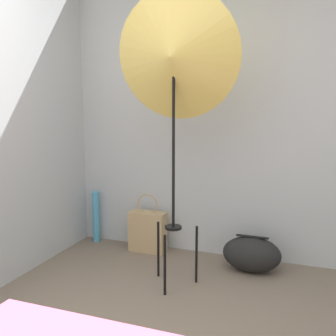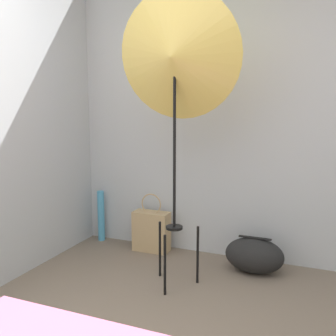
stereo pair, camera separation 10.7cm
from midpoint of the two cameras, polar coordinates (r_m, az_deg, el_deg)
The scene contains 6 objects.
wall_back at distance 3.55m, azimuth 9.67°, elevation 7.69°, with size 8.00×0.05×2.60m.
wall_side_left at distance 3.25m, azimuth -21.62°, elevation 7.02°, with size 0.05×8.00×2.60m.
photo_umbrella at distance 2.90m, azimuth 2.08°, elevation 15.74°, with size 0.94×0.36×2.21m.
tote_bag at distance 3.79m, azimuth -1.60°, elevation -9.10°, with size 0.34×0.16×0.56m.
duffel_bag at distance 3.43m, azimuth 13.32°, elevation -12.24°, with size 0.49×0.30×0.31m.
paper_roll at distance 4.09m, azimuth -8.94°, elevation -6.87°, with size 0.07×0.07×0.52m.
Camera 2 is at (0.83, -1.32, 1.40)m, focal length 42.00 mm.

